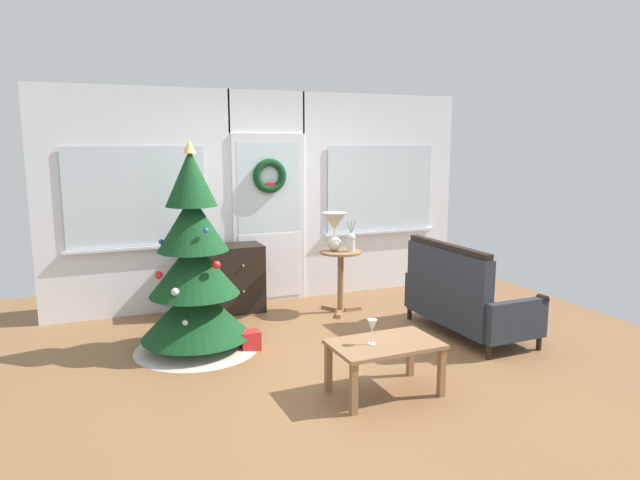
% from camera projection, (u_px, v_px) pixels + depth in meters
% --- Properties ---
extents(ground_plane, '(6.76, 6.76, 0.00)m').
position_uv_depth(ground_plane, '(338.00, 357.00, 5.25)').
color(ground_plane, brown).
extents(back_wall_with_door, '(5.20, 0.19, 2.55)m').
position_uv_depth(back_wall_with_door, '(268.00, 198.00, 6.92)').
color(back_wall_with_door, white).
rests_on(back_wall_with_door, ground).
extents(christmas_tree, '(1.17, 1.17, 1.97)m').
position_uv_depth(christmas_tree, '(194.00, 278.00, 5.33)').
color(christmas_tree, '#4C331E').
rests_on(christmas_tree, ground).
extents(dresser_cabinet, '(0.90, 0.45, 0.78)m').
position_uv_depth(dresser_cabinet, '(223.00, 279.00, 6.57)').
color(dresser_cabinet, black).
rests_on(dresser_cabinet, ground).
extents(settee_sofa, '(0.75, 1.45, 0.96)m').
position_uv_depth(settee_sofa, '(462.00, 299.00, 5.79)').
color(settee_sofa, black).
rests_on(settee_sofa, ground).
extents(side_table, '(0.50, 0.48, 0.72)m').
position_uv_depth(side_table, '(341.00, 269.00, 6.55)').
color(side_table, '#8E6642').
rests_on(side_table, ground).
extents(table_lamp, '(0.28, 0.28, 0.44)m').
position_uv_depth(table_lamp, '(335.00, 226.00, 6.48)').
color(table_lamp, silver).
rests_on(table_lamp, side_table).
extents(flower_vase, '(0.11, 0.10, 0.35)m').
position_uv_depth(flower_vase, '(351.00, 241.00, 6.48)').
color(flower_vase, beige).
rests_on(flower_vase, side_table).
extents(coffee_table, '(0.85, 0.54, 0.42)m').
position_uv_depth(coffee_table, '(385.00, 350.00, 4.43)').
color(coffee_table, '#8E6642').
rests_on(coffee_table, ground).
extents(wine_glass, '(0.08, 0.08, 0.20)m').
position_uv_depth(wine_glass, '(372.00, 326.00, 4.36)').
color(wine_glass, silver).
rests_on(wine_glass, coffee_table).
extents(gift_box, '(0.18, 0.16, 0.18)m').
position_uv_depth(gift_box, '(250.00, 340.00, 5.42)').
color(gift_box, red).
rests_on(gift_box, ground).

